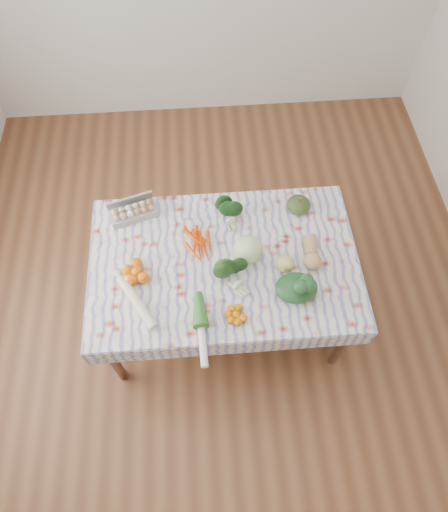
{
  "coord_description": "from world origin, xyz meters",
  "views": [
    {
      "loc": [
        -0.11,
        -1.4,
        3.18
      ],
      "look_at": [
        0.0,
        0.0,
        0.82
      ],
      "focal_mm": 32.0,
      "sensor_mm": 36.0,
      "label": 1
    }
  ],
  "objects_px": {
    "cabbage": "(248,250)",
    "butternut_squash": "(312,252)",
    "egg_carton": "(134,213)",
    "dining_table": "(224,267)",
    "grapefruit": "(285,263)",
    "kabocha_squash": "(299,205)"
  },
  "relations": [
    {
      "from": "dining_table",
      "to": "grapefruit",
      "type": "distance_m",
      "value": 0.39
    },
    {
      "from": "cabbage",
      "to": "butternut_squash",
      "type": "height_order",
      "value": "cabbage"
    },
    {
      "from": "cabbage",
      "to": "butternut_squash",
      "type": "distance_m",
      "value": 0.39
    },
    {
      "from": "butternut_squash",
      "to": "grapefruit",
      "type": "bearing_deg",
      "value": -153.86
    },
    {
      "from": "dining_table",
      "to": "grapefruit",
      "type": "xyz_separation_m",
      "value": [
        0.36,
        -0.08,
        0.14
      ]
    },
    {
      "from": "dining_table",
      "to": "grapefruit",
      "type": "relative_size",
      "value": 14.59
    },
    {
      "from": "dining_table",
      "to": "butternut_squash",
      "type": "height_order",
      "value": "butternut_squash"
    },
    {
      "from": "egg_carton",
      "to": "butternut_squash",
      "type": "bearing_deg",
      "value": -36.07
    },
    {
      "from": "egg_carton",
      "to": "kabocha_squash",
      "type": "bearing_deg",
      "value": -17.74
    },
    {
      "from": "dining_table",
      "to": "grapefruit",
      "type": "bearing_deg",
      "value": -12.19
    },
    {
      "from": "egg_carton",
      "to": "butternut_squash",
      "type": "distance_m",
      "value": 1.16
    },
    {
      "from": "dining_table",
      "to": "cabbage",
      "type": "height_order",
      "value": "cabbage"
    },
    {
      "from": "grapefruit",
      "to": "egg_carton",
      "type": "bearing_deg",
      "value": 153.56
    },
    {
      "from": "kabocha_squash",
      "to": "grapefruit",
      "type": "relative_size",
      "value": 1.4
    },
    {
      "from": "egg_carton",
      "to": "grapefruit",
      "type": "bearing_deg",
      "value": -42.95
    },
    {
      "from": "kabocha_squash",
      "to": "grapefruit",
      "type": "height_order",
      "value": "grapefruit"
    },
    {
      "from": "kabocha_squash",
      "to": "cabbage",
      "type": "relative_size",
      "value": 0.86
    },
    {
      "from": "cabbage",
      "to": "grapefruit",
      "type": "distance_m",
      "value": 0.24
    },
    {
      "from": "kabocha_squash",
      "to": "cabbage",
      "type": "bearing_deg",
      "value": -137.33
    },
    {
      "from": "dining_table",
      "to": "kabocha_squash",
      "type": "distance_m",
      "value": 0.64
    },
    {
      "from": "cabbage",
      "to": "grapefruit",
      "type": "xyz_separation_m",
      "value": [
        0.21,
        -0.09,
        -0.03
      ]
    },
    {
      "from": "cabbage",
      "to": "egg_carton",
      "type": "bearing_deg",
      "value": 152.67
    }
  ]
}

